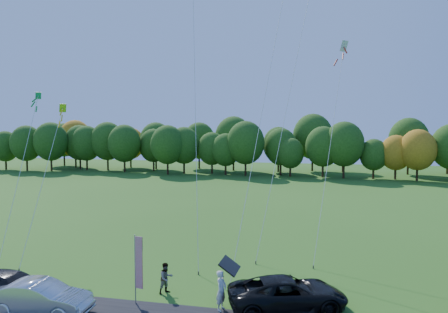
# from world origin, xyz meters

# --- Properties ---
(ground) EXTENTS (160.00, 160.00, 0.00)m
(ground) POSITION_xyz_m (0.00, 0.00, 0.00)
(ground) COLOR #2B5917
(tree_line) EXTENTS (116.00, 12.00, 10.00)m
(tree_line) POSITION_xyz_m (0.00, 55.00, 0.00)
(tree_line) COLOR #1E4711
(tree_line) RESTS_ON ground
(black_suv) EXTENTS (6.40, 4.58, 1.62)m
(black_suv) POSITION_xyz_m (4.65, -0.39, 0.81)
(black_suv) COLOR black
(black_suv) RESTS_ON ground
(silver_sedan) EXTENTS (4.95, 1.96, 1.60)m
(silver_sedan) POSITION_xyz_m (-6.85, -3.50, 0.80)
(silver_sedan) COLOR silver
(silver_sedan) RESTS_ON ground
(dark_truck_a) EXTENTS (5.25, 2.19, 1.52)m
(dark_truck_a) POSITION_xyz_m (-9.26, -2.54, 0.76)
(dark_truck_a) COLOR black
(dark_truck_a) RESTS_ON ground
(person_tailgate_a) EXTENTS (0.60, 0.79, 1.96)m
(person_tailgate_a) POSITION_xyz_m (1.48, -1.11, 0.98)
(person_tailgate_a) COLOR silver
(person_tailgate_a) RESTS_ON ground
(person_tailgate_b) EXTENTS (0.99, 1.02, 1.65)m
(person_tailgate_b) POSITION_xyz_m (-1.91, 0.30, 0.83)
(person_tailgate_b) COLOR gray
(person_tailgate_b) RESTS_ON ground
(feather_flag) EXTENTS (0.47, 0.14, 3.55)m
(feather_flag) POSITION_xyz_m (-2.80, -1.31, 2.16)
(feather_flag) COLOR #999999
(feather_flag) RESTS_ON ground
(kite_delta_blue) EXTENTS (4.75, 10.79, 28.54)m
(kite_delta_blue) POSITION_xyz_m (-2.68, 8.37, 13.91)
(kite_delta_blue) COLOR #4C3F33
(kite_delta_blue) RESTS_ON ground
(kite_parafoil_orange) EXTENTS (5.94, 11.70, 28.01)m
(kite_parafoil_orange) POSITION_xyz_m (4.21, 11.78, 13.85)
(kite_parafoil_orange) COLOR #4C3F33
(kite_parafoil_orange) RESTS_ON ground
(kite_delta_red) EXTENTS (3.65, 11.08, 22.92)m
(kite_delta_red) POSITION_xyz_m (2.52, 7.25, 11.20)
(kite_delta_red) COLOR #4C3F33
(kite_delta_red) RESTS_ON ground
(kite_diamond_yellow) EXTENTS (1.88, 7.73, 10.95)m
(kite_diamond_yellow) POSITION_xyz_m (-12.62, 5.14, 5.31)
(kite_diamond_yellow) COLOR #4C3F33
(kite_diamond_yellow) RESTS_ON ground
(kite_diamond_green) EXTENTS (1.71, 6.76, 11.72)m
(kite_diamond_green) POSITION_xyz_m (-13.98, 4.48, 5.74)
(kite_diamond_green) COLOR #4C3F33
(kite_diamond_green) RESTS_ON ground
(kite_diamond_white) EXTENTS (2.63, 8.15, 15.81)m
(kite_diamond_white) POSITION_xyz_m (6.71, 9.88, 7.65)
(kite_diamond_white) COLOR #4C3F33
(kite_diamond_white) RESTS_ON ground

